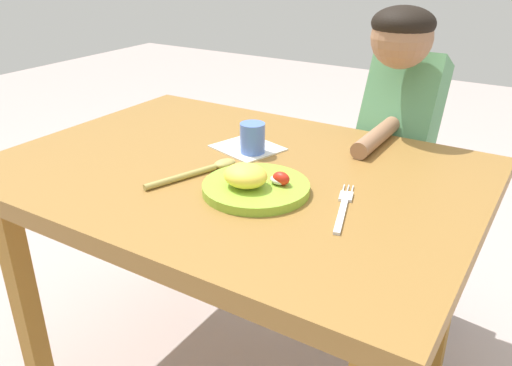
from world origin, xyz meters
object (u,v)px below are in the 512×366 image
(spoon, at_px, (204,170))
(plate, at_px, (254,184))
(person, at_px, (396,168))
(fork, at_px, (343,207))
(drinking_cup, at_px, (253,139))

(spoon, bearing_deg, plate, -79.93)
(plate, distance_m, person, 0.64)
(spoon, bearing_deg, fork, -69.55)
(plate, relative_size, spoon, 0.98)
(spoon, distance_m, person, 0.66)
(fork, bearing_deg, spoon, 74.31)
(fork, height_order, drinking_cup, drinking_cup)
(drinking_cup, relative_size, person, 0.08)
(plate, xyz_separation_m, drinking_cup, (-0.12, 0.18, 0.02))
(person, bearing_deg, plate, 79.37)
(fork, relative_size, drinking_cup, 2.65)
(person, bearing_deg, spoon, 65.82)
(plate, distance_m, fork, 0.19)
(fork, bearing_deg, drinking_cup, 46.63)
(fork, bearing_deg, person, -9.94)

